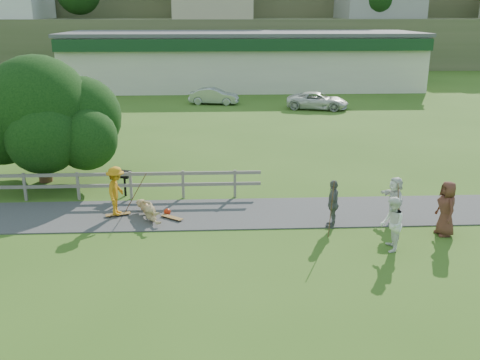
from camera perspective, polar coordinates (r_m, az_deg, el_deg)
The scene contains 20 objects.
ground at distance 17.80m, azimuth -6.58°, elevation -5.46°, with size 260.00×260.00×0.00m, color #365D1A.
path at distance 19.18m, azimuth -6.31°, elevation -3.66°, with size 34.00×3.00×0.04m, color #3C3B3E.
fence at distance 21.42m, azimuth -18.53°, elevation -0.21°, with size 15.05×0.10×1.10m.
strip_mall at distance 51.55m, azimuth 0.25°, elevation 12.74°, with size 32.50×10.75×5.10m.
skater_rider at distance 19.10m, azimuth -13.04°, elevation -1.41°, with size 1.12×0.64×1.73m, color #BD7A11.
skater_fallen at distance 18.83m, azimuth -9.70°, elevation -3.20°, with size 1.83×0.44×0.67m, color tan.
spectator_a at distance 16.66m, azimuth 15.88°, elevation -4.57°, with size 0.82×0.64×1.69m, color white.
spectator_b at distance 18.02m, azimuth 9.89°, elevation -2.51°, with size 0.97×0.40×1.65m, color slate.
spectator_c at distance 18.34m, azimuth 21.16°, elevation -2.85°, with size 0.89×0.58×1.81m, color #5A2E24.
spectator_d at distance 18.93m, azimuth 16.16°, elevation -2.03°, with size 1.49×0.48×1.61m, color silver.
car_silver at distance 42.01m, azimuth -2.81°, elevation 8.93°, with size 1.33×3.80×1.25m, color #A8AAB0.
car_white at distance 40.19m, azimuth 8.27°, elevation 8.37°, with size 2.07×4.48×1.24m, color silver.
tree at distance 23.69m, azimuth -20.51°, elevation 4.92°, with size 7.06×7.06×4.39m, color black, non-canonical shape.
bbq at distance 21.32m, azimuth -12.18°, elevation -0.38°, with size 0.47×0.35×1.01m, color black, non-canonical shape.
longboard_rider at distance 19.38m, azimuth -12.88°, elevation -3.70°, with size 0.87×0.21×0.10m, color brown, non-canonical shape.
longboard_fallen at distance 18.76m, azimuth -7.26°, elevation -4.10°, with size 0.87×0.21×0.10m, color brown, non-canonical shape.
helmet at distance 19.17m, azimuth -7.77°, elevation -3.40°, with size 0.25×0.25×0.25m, color #BA260C.
pole_rider at distance 19.38m, azimuth -11.10°, elevation -1.06°, with size 0.03×0.03×1.69m, color brown.
pole_spec_left at distance 17.15m, azimuth 9.70°, elevation -3.13°, with size 0.03×0.03×1.89m, color brown.
pole_spec_right at distance 17.50m, azimuth 16.55°, elevation -3.23°, with size 0.03×0.03×1.87m, color brown.
Camera 1 is at (1.22, -16.35, 6.94)m, focal length 40.00 mm.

